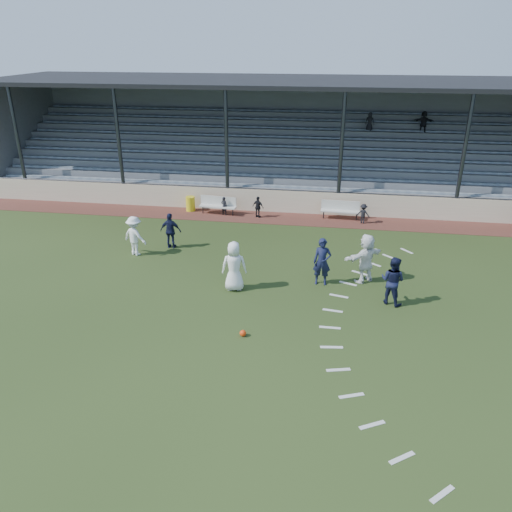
{
  "coord_description": "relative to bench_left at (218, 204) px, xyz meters",
  "views": [
    {
      "loc": [
        2.61,
        -14.25,
        8.74
      ],
      "look_at": [
        0.0,
        2.5,
        1.3
      ],
      "focal_mm": 35.0,
      "sensor_mm": 36.0,
      "label": 1
    }
  ],
  "objects": [
    {
      "name": "player_navy_lead",
      "position": [
        5.78,
        -7.53,
        0.35
      ],
      "size": [
        0.68,
        0.45,
        1.86
      ],
      "primitive_type": "imported",
      "rotation": [
        0.0,
        0.0,
        0.0
      ],
      "color": "#141837",
      "rests_on": "ground"
    },
    {
      "name": "bench_left",
      "position": [
        0.0,
        0.0,
        0.0
      ],
      "size": [
        2.03,
        0.67,
        0.95
      ],
      "rotation": [
        0.0,
        0.0,
        -0.11
      ],
      "color": "beige",
      "rests_on": "cinder_track"
    },
    {
      "name": "football",
      "position": [
        3.45,
        -11.64,
        -0.48
      ],
      "size": [
        0.21,
        0.21,
        0.21
      ],
      "primitive_type": "sphere",
      "color": "#EA3B0D",
      "rests_on": "ground"
    },
    {
      "name": "sub_right",
      "position": [
        7.64,
        -0.32,
        -0.05
      ],
      "size": [
        0.74,
        0.55,
        1.02
      ],
      "primitive_type": "imported",
      "rotation": [
        0.0,
        0.0,
        2.85
      ],
      "color": "black",
      "rests_on": "cinder_track"
    },
    {
      "name": "player_white_wing",
      "position": [
        -2.33,
        -5.92,
        0.29
      ],
      "size": [
        1.29,
        1.01,
        1.75
      ],
      "primitive_type": "imported",
      "rotation": [
        0.0,
        0.0,
        2.78
      ],
      "color": "white",
      "rests_on": "ground"
    },
    {
      "name": "sub_left_near",
      "position": [
        0.36,
        -0.13,
        -0.07
      ],
      "size": [
        0.42,
        0.34,
        0.99
      ],
      "primitive_type": "imported",
      "rotation": [
        0.0,
        0.0,
        2.83
      ],
      "color": "black",
      "rests_on": "cinder_track"
    },
    {
      "name": "player_navy_mid",
      "position": [
        8.28,
        -8.69,
        0.31
      ],
      "size": [
        1.08,
        1.01,
        1.78
      ],
      "primitive_type": "imported",
      "rotation": [
        0.0,
        0.0,
        2.64
      ],
      "color": "#141837",
      "rests_on": "ground"
    },
    {
      "name": "trash_bin",
      "position": [
        -1.61,
        0.27,
        -0.17
      ],
      "size": [
        0.49,
        0.49,
        0.79
      ],
      "primitive_type": "cylinder",
      "color": "yellow",
      "rests_on": "cinder_track"
    },
    {
      "name": "grandstand",
      "position": [
        3.34,
        5.55,
        1.62
      ],
      "size": [
        34.6,
        9.0,
        6.61
      ],
      "color": "slate",
      "rests_on": "ground"
    },
    {
      "name": "player_white_lead",
      "position": [
        2.56,
        -8.49,
        0.37
      ],
      "size": [
        1.02,
        0.76,
        1.91
      ],
      "primitive_type": "imported",
      "rotation": [
        0.0,
        0.0,
        3.31
      ],
      "color": "white",
      "rests_on": "ground"
    },
    {
      "name": "player_navy_wing",
      "position": [
        -1.04,
        -4.91,
        0.23
      ],
      "size": [
        0.96,
        0.42,
        1.62
      ],
      "primitive_type": "imported",
      "rotation": [
        0.0,
        0.0,
        3.11
      ],
      "color": "#141837",
      "rests_on": "ground"
    },
    {
      "name": "penalty_arc",
      "position": [
        7.46,
        -10.71,
        -0.58
      ],
      "size": [
        3.89,
        14.63,
        0.01
      ],
      "color": "silver",
      "rests_on": "ground"
    },
    {
      "name": "ground",
      "position": [
        3.34,
        -10.71,
        -0.58
      ],
      "size": [
        90.0,
        90.0,
        0.0
      ],
      "primitive_type": "plane",
      "color": "#263716",
      "rests_on": "ground"
    },
    {
      "name": "retaining_wall",
      "position": [
        3.34,
        0.84,
        0.02
      ],
      "size": [
        34.0,
        0.18,
        1.2
      ],
      "primitive_type": "cube",
      "color": "beige",
      "rests_on": "ground"
    },
    {
      "name": "bench_right",
      "position": [
        6.48,
        0.21,
        0.0
      ],
      "size": [
        2.02,
        0.55,
        0.95
      ],
      "rotation": [
        0.0,
        0.0,
        -0.05
      ],
      "color": "beige",
      "rests_on": "cinder_track"
    },
    {
      "name": "cinder_track",
      "position": [
        3.34,
        -0.21,
        -0.57
      ],
      "size": [
        34.0,
        2.0,
        0.02
      ],
      "primitive_type": "cube",
      "color": "#512820",
      "rests_on": "ground"
    },
    {
      "name": "sub_left_far",
      "position": [
        2.21,
        -0.26,
        0.0
      ],
      "size": [
        0.72,
        0.52,
        1.13
      ],
      "primitive_type": "imported",
      "rotation": [
        0.0,
        0.0,
        2.72
      ],
      "color": "black",
      "rests_on": "cinder_track"
    },
    {
      "name": "player_white_back",
      "position": [
        7.43,
        -7.04,
        0.39
      ],
      "size": [
        1.75,
        1.61,
        1.95
      ],
      "primitive_type": "imported",
      "rotation": [
        0.0,
        0.0,
        3.85
      ],
      "color": "white",
      "rests_on": "ground"
    }
  ]
}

